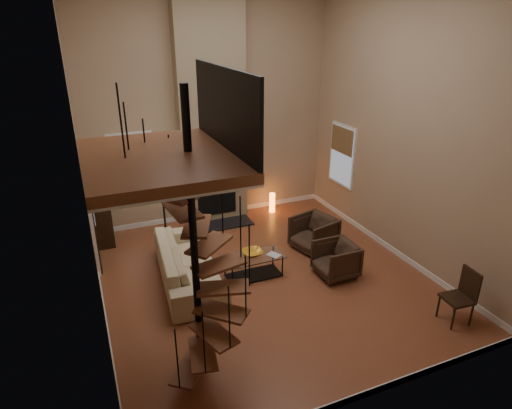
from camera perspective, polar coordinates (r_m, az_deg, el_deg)
name	(u,v)px	position (r m, az deg, el deg)	size (l,w,h in m)	color
ground	(264,277)	(8.69, 1.04, -9.52)	(6.00, 6.50, 0.01)	#A65B35
back_wall	(209,108)	(10.56, -6.16, 12.39)	(6.00, 0.02, 5.50)	tan
front_wall	(386,211)	(4.95, 16.65, -0.77)	(6.00, 0.02, 5.50)	tan
left_wall	(79,161)	(6.97, -22.10, 5.32)	(0.02, 6.50, 5.50)	tan
right_wall	(404,126)	(9.19, 18.81, 9.74)	(0.02, 6.50, 5.50)	tan
baseboard_back	(214,213)	(11.35, -5.58, -1.09)	(6.00, 0.02, 0.12)	white
baseboard_front	(362,395)	(6.49, 13.71, -23.06)	(6.00, 0.02, 0.12)	white
baseboard_left	(105,311)	(8.12, -19.17, -13.02)	(0.02, 6.50, 0.12)	white
baseboard_right	(388,246)	(10.09, 16.84, -5.26)	(0.02, 6.50, 0.12)	white
chimney_breast	(211,110)	(10.38, -5.85, 12.22)	(1.60, 0.38, 5.50)	#948060
hearth	(222,224)	(10.79, -4.49, -2.62)	(1.50, 0.60, 0.04)	black
firebox	(217,200)	(10.83, -5.07, 0.53)	(0.95, 0.02, 0.72)	black
mantel	(218,179)	(10.54, -5.04, 3.39)	(1.70, 0.18, 0.06)	white
mirror_frame	(216,146)	(10.36, -5.30, 7.67)	(0.94, 0.94, 0.10)	black
mirror_disc	(216,146)	(10.37, -5.32, 7.68)	(0.80, 0.80, 0.01)	white
vase_left	(195,175)	(10.38, -8.03, 3.85)	(0.24, 0.24, 0.25)	black
vase_right	(240,170)	(10.72, -2.08, 4.57)	(0.20, 0.20, 0.21)	#174D50
window_back	(132,164)	(10.43, -15.90, 5.11)	(1.02, 0.06, 1.52)	white
window_right	(342,154)	(10.98, 11.20, 6.45)	(0.06, 1.02, 1.52)	white
entry_door	(91,218)	(9.23, -20.73, -1.66)	(0.10, 1.05, 2.16)	white
loft	(167,154)	(5.19, -11.51, 6.54)	(1.70, 2.20, 1.09)	brown
spiral_stair	(196,258)	(5.82, -7.87, -6.95)	(1.47, 1.47, 4.06)	black
hutch	(99,203)	(10.21, -19.84, 0.19)	(0.40, 0.85, 1.90)	black
sofa	(187,263)	(8.49, -8.96, -7.53)	(2.59, 1.01, 0.76)	#CAB68C
armchair_near	(316,233)	(9.70, 7.88, -3.66)	(0.82, 0.85, 0.77)	#3B271B
armchair_far	(339,259)	(8.75, 10.80, -7.01)	(0.74, 0.76, 0.69)	#3B271B
coffee_table	(254,264)	(8.58, -0.32, -7.73)	(1.16, 0.59, 0.44)	silver
bowl	(253,253)	(8.51, -0.45, -6.34)	(0.39, 0.39, 0.10)	gold
book	(273,256)	(8.49, 2.27, -6.70)	(0.19, 0.25, 0.02)	gray
floor_lamp	(162,188)	(9.36, -12.21, 2.10)	(0.42, 0.42, 1.73)	black
accent_lamp	(272,203)	(11.42, 2.13, 0.20)	(0.15, 0.15, 0.54)	orange
side_chair	(462,294)	(8.04, 25.38, -10.49)	(0.48, 0.47, 0.95)	black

